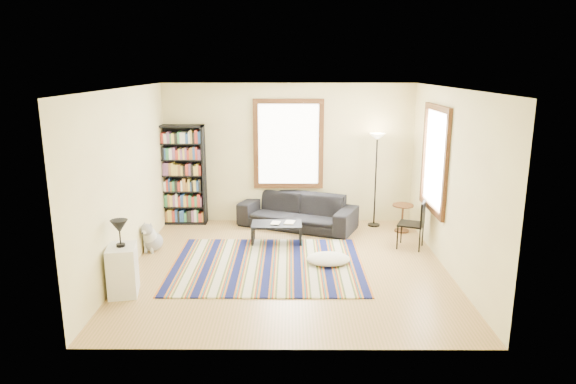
{
  "coord_description": "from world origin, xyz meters",
  "views": [
    {
      "loc": [
        0.04,
        -7.7,
        3.12
      ],
      "look_at": [
        0.0,
        0.5,
        1.1
      ],
      "focal_mm": 32.0,
      "sensor_mm": 36.0,
      "label": 1
    }
  ],
  "objects_px": {
    "sofa": "(297,211)",
    "folding_chair": "(411,224)",
    "floor_lamp": "(376,180)",
    "coffee_table": "(277,233)",
    "dog": "(153,236)",
    "floor_cushion": "(328,259)",
    "side_table": "(402,218)",
    "bookshelf": "(183,175)",
    "white_cabinet": "(123,270)"
  },
  "relations": [
    {
      "from": "dog",
      "to": "folding_chair",
      "type": "bearing_deg",
      "value": 17.68
    },
    {
      "from": "sofa",
      "to": "bookshelf",
      "type": "xyz_separation_m",
      "value": [
        -2.29,
        0.27,
        0.67
      ]
    },
    {
      "from": "floor_cushion",
      "to": "bookshelf",
      "type": "bearing_deg",
      "value": 141.09
    },
    {
      "from": "bookshelf",
      "to": "side_table",
      "type": "xyz_separation_m",
      "value": [
        4.31,
        -0.54,
        -0.73
      ]
    },
    {
      "from": "coffee_table",
      "to": "bookshelf",
      "type": "bearing_deg",
      "value": 148.19
    },
    {
      "from": "sofa",
      "to": "floor_cushion",
      "type": "height_order",
      "value": "sofa"
    },
    {
      "from": "coffee_table",
      "to": "dog",
      "type": "xyz_separation_m",
      "value": [
        -2.14,
        -0.42,
        0.08
      ]
    },
    {
      "from": "bookshelf",
      "to": "floor_cushion",
      "type": "bearing_deg",
      "value": -38.91
    },
    {
      "from": "bookshelf",
      "to": "dog",
      "type": "relative_size",
      "value": 3.81
    },
    {
      "from": "floor_cushion",
      "to": "coffee_table",
      "type": "bearing_deg",
      "value": 129.31
    },
    {
      "from": "white_cabinet",
      "to": "side_table",
      "type": "bearing_deg",
      "value": 21.11
    },
    {
      "from": "bookshelf",
      "to": "coffee_table",
      "type": "xyz_separation_m",
      "value": [
        1.91,
        -1.18,
        -0.82
      ]
    },
    {
      "from": "sofa",
      "to": "bookshelf",
      "type": "distance_m",
      "value": 2.4
    },
    {
      "from": "floor_lamp",
      "to": "dog",
      "type": "distance_m",
      "value": 4.36
    },
    {
      "from": "coffee_table",
      "to": "dog",
      "type": "distance_m",
      "value": 2.18
    },
    {
      "from": "white_cabinet",
      "to": "dog",
      "type": "height_order",
      "value": "white_cabinet"
    },
    {
      "from": "floor_lamp",
      "to": "white_cabinet",
      "type": "height_order",
      "value": "floor_lamp"
    },
    {
      "from": "side_table",
      "to": "dog",
      "type": "bearing_deg",
      "value": -166.85
    },
    {
      "from": "sofa",
      "to": "dog",
      "type": "distance_m",
      "value": 2.85
    },
    {
      "from": "floor_cushion",
      "to": "folding_chair",
      "type": "distance_m",
      "value": 1.73
    },
    {
      "from": "coffee_table",
      "to": "floor_cushion",
      "type": "height_order",
      "value": "coffee_table"
    },
    {
      "from": "sofa",
      "to": "bookshelf",
      "type": "bearing_deg",
      "value": -163.69
    },
    {
      "from": "folding_chair",
      "to": "side_table",
      "type": "bearing_deg",
      "value": 109.37
    },
    {
      "from": "bookshelf",
      "to": "folding_chair",
      "type": "height_order",
      "value": "bookshelf"
    },
    {
      "from": "bookshelf",
      "to": "coffee_table",
      "type": "bearing_deg",
      "value": -31.81
    },
    {
      "from": "side_table",
      "to": "coffee_table",
      "type": "bearing_deg",
      "value": -165.08
    },
    {
      "from": "sofa",
      "to": "dog",
      "type": "bearing_deg",
      "value": -129.11
    },
    {
      "from": "coffee_table",
      "to": "side_table",
      "type": "distance_m",
      "value": 2.49
    },
    {
      "from": "bookshelf",
      "to": "folding_chair",
      "type": "distance_m",
      "value": 4.54
    },
    {
      "from": "sofa",
      "to": "folding_chair",
      "type": "relative_size",
      "value": 2.65
    },
    {
      "from": "floor_cushion",
      "to": "side_table",
      "type": "bearing_deg",
      "value": 47.59
    },
    {
      "from": "sofa",
      "to": "floor_lamp",
      "type": "relative_size",
      "value": 1.22
    },
    {
      "from": "sofa",
      "to": "white_cabinet",
      "type": "bearing_deg",
      "value": -105.78
    },
    {
      "from": "sofa",
      "to": "floor_cushion",
      "type": "xyz_separation_m",
      "value": [
        0.47,
        -1.96,
        -0.24
      ]
    },
    {
      "from": "floor_lamp",
      "to": "folding_chair",
      "type": "xyz_separation_m",
      "value": [
        0.43,
        -1.27,
        -0.5
      ]
    },
    {
      "from": "coffee_table",
      "to": "side_table",
      "type": "bearing_deg",
      "value": 14.92
    },
    {
      "from": "sofa",
      "to": "coffee_table",
      "type": "relative_size",
      "value": 2.53
    },
    {
      "from": "floor_cushion",
      "to": "side_table",
      "type": "relative_size",
      "value": 1.31
    },
    {
      "from": "coffee_table",
      "to": "floor_lamp",
      "type": "bearing_deg",
      "value": 27.79
    },
    {
      "from": "coffee_table",
      "to": "folding_chair",
      "type": "height_order",
      "value": "folding_chair"
    },
    {
      "from": "sofa",
      "to": "floor_lamp",
      "type": "height_order",
      "value": "floor_lamp"
    },
    {
      "from": "sofa",
      "to": "side_table",
      "type": "xyz_separation_m",
      "value": [
        2.02,
        -0.27,
        -0.06
      ]
    },
    {
      "from": "sofa",
      "to": "white_cabinet",
      "type": "relative_size",
      "value": 3.25
    },
    {
      "from": "sofa",
      "to": "dog",
      "type": "relative_size",
      "value": 4.33
    },
    {
      "from": "floor_lamp",
      "to": "folding_chair",
      "type": "relative_size",
      "value": 2.16
    },
    {
      "from": "bookshelf",
      "to": "floor_cushion",
      "type": "height_order",
      "value": "bookshelf"
    },
    {
      "from": "floor_cushion",
      "to": "white_cabinet",
      "type": "xyz_separation_m",
      "value": [
        -2.95,
        -1.12,
        0.26
      ]
    },
    {
      "from": "floor_cushion",
      "to": "floor_lamp",
      "type": "relative_size",
      "value": 0.38
    },
    {
      "from": "folding_chair",
      "to": "dog",
      "type": "relative_size",
      "value": 1.64
    },
    {
      "from": "folding_chair",
      "to": "dog",
      "type": "distance_m",
      "value": 4.5
    }
  ]
}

